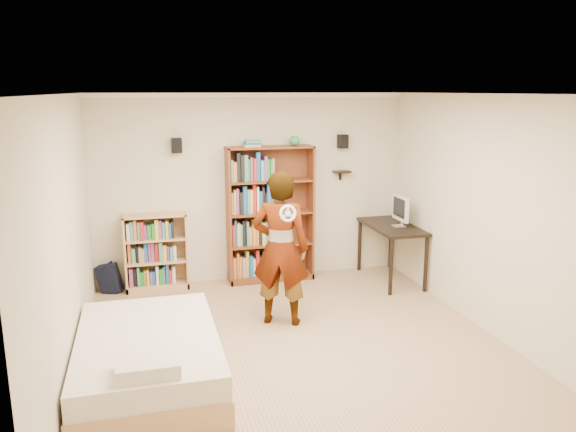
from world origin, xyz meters
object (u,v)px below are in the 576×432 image
at_px(low_bookshelf, 156,252).
at_px(daybed, 148,352).
at_px(computer_desk, 391,253).
at_px(person, 280,249).
at_px(tall_bookshelf, 270,214).

bearing_deg(low_bookshelf, daybed, -93.74).
distance_m(low_bookshelf, computer_desk, 3.36).
bearing_deg(daybed, person, 33.74).
bearing_deg(person, low_bookshelf, -26.18).
distance_m(tall_bookshelf, person, 1.58).
bearing_deg(daybed, computer_desk, 31.29).
distance_m(low_bookshelf, person, 2.14).
bearing_deg(tall_bookshelf, daybed, -124.68).
relative_size(tall_bookshelf, daybed, 0.97).
xyz_separation_m(computer_desk, person, (-1.93, -1.08, 0.51)).
bearing_deg(person, daybed, 56.23).
height_order(tall_bookshelf, computer_desk, tall_bookshelf).
height_order(low_bookshelf, computer_desk, low_bookshelf).
bearing_deg(daybed, tall_bookshelf, 55.32).
bearing_deg(tall_bookshelf, person, -98.74).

